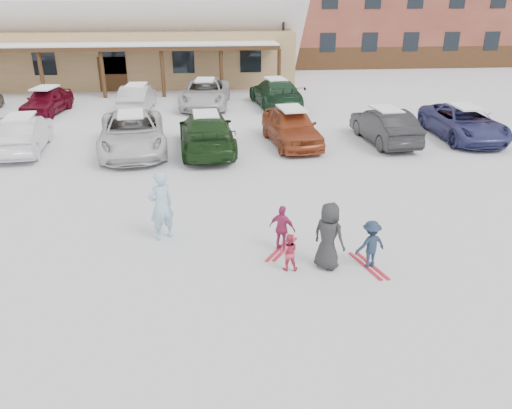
{
  "coord_description": "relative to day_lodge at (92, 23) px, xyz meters",
  "views": [
    {
      "loc": [
        -0.81,
        -10.85,
        6.13
      ],
      "look_at": [
        0.3,
        1.0,
        1.0
      ],
      "focal_mm": 35.0,
      "sensor_mm": 36.0,
      "label": 1
    }
  ],
  "objects": [
    {
      "name": "skis_child_magenta",
      "position": [
        9.9,
        -27.63,
        -3.93
      ],
      "size": [
        0.93,
        1.28,
        0.03
      ],
      "primitive_type": "cube",
      "rotation": [
        0.0,
        0.0,
        2.57
      ],
      "color": "red",
      "rests_on": "ground"
    },
    {
      "name": "conifer_3",
      "position": [
        15.0,
        16.04,
        1.17
      ],
      "size": [
        3.96,
        3.96,
        9.18
      ],
      "color": "black",
      "rests_on": "ground"
    },
    {
      "name": "parked_car_5",
      "position": [
        15.69,
        -18.31,
        -3.21
      ],
      "size": [
        1.93,
        4.59,
        1.48
      ],
      "primitive_type": "imported",
      "rotation": [
        0.0,
        0.0,
        3.22
      ],
      "color": "black",
      "rests_on": "ground"
    },
    {
      "name": "parked_car_8",
      "position": [
        -0.48,
        -11.21,
        -3.25
      ],
      "size": [
        2.2,
        4.26,
        1.39
      ],
      "primitive_type": "imported",
      "rotation": [
        0.0,
        0.0,
        -0.14
      ],
      "color": "#590718",
      "rests_on": "ground"
    },
    {
      "name": "day_lodge",
      "position": [
        0.0,
        0.0,
        0.0
      ],
      "size": [
        29.12,
        12.5,
        10.38
      ],
      "color": "tan",
      "rests_on": "ground"
    },
    {
      "name": "parked_car_4",
      "position": [
        11.63,
        -18.21,
        -3.16
      ],
      "size": [
        2.39,
        4.78,
        1.56
      ],
      "primitive_type": "imported",
      "rotation": [
        0.0,
        0.0,
        0.12
      ],
      "color": "#963F1E",
      "rests_on": "ground"
    },
    {
      "name": "child_magenta",
      "position": [
        9.9,
        -27.63,
        -3.34
      ],
      "size": [
        0.76,
        0.64,
        1.22
      ],
      "primitive_type": "imported",
      "rotation": [
        0.0,
        0.0,
        2.57
      ],
      "color": "#AC2C5E",
      "rests_on": "ground"
    },
    {
      "name": "toddler_red",
      "position": [
        9.91,
        -28.61,
        -3.48
      ],
      "size": [
        0.49,
        0.4,
        0.94
      ],
      "primitive_type": "imported",
      "rotation": [
        0.0,
        0.0,
        3.04
      ],
      "color": "#CC3550",
      "rests_on": "ground"
    },
    {
      "name": "adult_skier",
      "position": [
        6.83,
        -26.69,
        -2.99
      ],
      "size": [
        0.83,
        0.75,
        1.9
      ],
      "primitive_type": "imported",
      "rotation": [
        0.0,
        0.0,
        3.71
      ],
      "color": "#9AC0DB",
      "rests_on": "ground"
    },
    {
      "name": "parked_car_3",
      "position": [
        8.02,
        -18.83,
        -3.17
      ],
      "size": [
        2.48,
        5.45,
        1.55
      ],
      "primitive_type": "imported",
      "rotation": [
        0.0,
        0.0,
        3.2
      ],
      "color": "#173314",
      "rests_on": "ground"
    },
    {
      "name": "child_navy",
      "position": [
        11.87,
        -28.65,
        -3.35
      ],
      "size": [
        0.87,
        0.64,
        1.2
      ],
      "primitive_type": "imported",
      "rotation": [
        0.0,
        0.0,
        3.42
      ],
      "color": "#1C2B3F",
      "rests_on": "ground"
    },
    {
      "name": "lamp_post",
      "position": [
        13.38,
        -3.36,
        -0.24
      ],
      "size": [
        0.5,
        0.25,
        6.59
      ],
      "color": "black",
      "rests_on": "ground"
    },
    {
      "name": "bystander_dark",
      "position": [
        10.86,
        -28.58,
        -3.11
      ],
      "size": [
        0.95,
        0.95,
        1.66
      ],
      "primitive_type": "imported",
      "rotation": [
        0.0,
        0.0,
        2.35
      ],
      "color": "#27282A",
      "rests_on": "ground"
    },
    {
      "name": "parked_car_10",
      "position": [
        7.98,
        -10.28,
        -3.18
      ],
      "size": [
        3.05,
        5.71,
        1.52
      ],
      "primitive_type": "imported",
      "rotation": [
        0.0,
        0.0,
        -0.1
      ],
      "color": "silver",
      "rests_on": "ground"
    },
    {
      "name": "parked_car_9",
      "position": [
        4.26,
        -10.94,
        -3.24
      ],
      "size": [
        1.7,
        4.34,
        1.41
      ],
      "primitive_type": "imported",
      "rotation": [
        0.0,
        0.0,
        3.09
      ],
      "color": "#AAAAAF",
      "rests_on": "ground"
    },
    {
      "name": "parked_car_1",
      "position": [
        0.58,
        -18.27,
        -3.2
      ],
      "size": [
        2.06,
        4.65,
        1.48
      ],
      "primitive_type": "imported",
      "rotation": [
        0.0,
        0.0,
        3.25
      ],
      "color": "silver",
      "rests_on": "ground"
    },
    {
      "name": "parked_car_11",
      "position": [
        11.94,
        -10.57,
        -3.17
      ],
      "size": [
        2.86,
        5.6,
        1.56
      ],
      "primitive_type": "imported",
      "rotation": [
        0.0,
        0.0,
        3.27
      ],
      "color": "#1A3A23",
      "rests_on": "ground"
    },
    {
      "name": "ground",
      "position": [
        9.0,
        -27.96,
        -3.94
      ],
      "size": [
        160.0,
        160.0,
        0.0
      ],
      "primitive_type": "plane",
      "color": "silver",
      "rests_on": "ground"
    },
    {
      "name": "parked_car_6",
      "position": [
        19.4,
        -17.98,
        -3.23
      ],
      "size": [
        2.39,
        5.17,
        1.44
      ],
      "primitive_type": "imported",
      "rotation": [
        0.0,
        0.0,
        0.0
      ],
      "color": "navy",
      "rests_on": "ground"
    },
    {
      "name": "skis_child_navy",
      "position": [
        11.87,
        -28.65,
        -3.93
      ],
      "size": [
        0.58,
        1.4,
        0.03
      ],
      "primitive_type": "cube",
      "rotation": [
        0.0,
        0.0,
        3.42
      ],
      "color": "red",
      "rests_on": "ground"
    },
    {
      "name": "parked_car_2",
      "position": [
        5.01,
        -18.62,
        -3.16
      ],
      "size": [
        3.3,
        5.91,
        1.56
      ],
      "primitive_type": "imported",
      "rotation": [
        0.0,
        0.0,
        0.13
      ],
      "color": "silver",
      "rests_on": "ground"
    }
  ]
}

